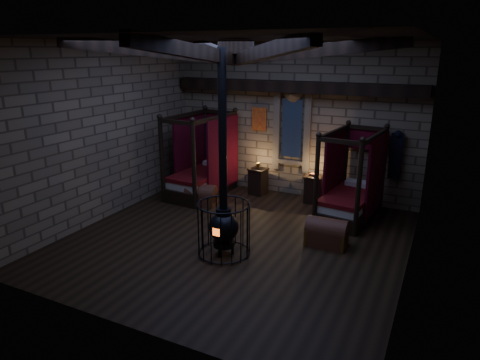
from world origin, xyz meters
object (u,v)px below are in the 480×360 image
at_px(stove, 224,225).
at_px(trunk_right, 327,233).
at_px(trunk_left, 201,196).
at_px(bed_right, 351,197).
at_px(bed_left, 203,175).

bearing_deg(stove, trunk_right, 38.82).
distance_m(trunk_right, stove, 2.23).
relative_size(trunk_left, trunk_right, 1.02).
bearing_deg(trunk_left, bed_right, 1.53).
relative_size(bed_right, trunk_left, 2.46).
bearing_deg(stove, bed_left, 129.16).
bearing_deg(stove, trunk_left, 132.24).
height_order(trunk_right, stove, stove).
bearing_deg(trunk_right, bed_left, 154.94).
height_order(bed_left, stove, stove).
relative_size(bed_left, stove, 0.57).
xyz_separation_m(bed_left, bed_right, (4.20, 0.04, -0.03)).
height_order(bed_left, bed_right, bed_left).
relative_size(bed_right, trunk_right, 2.52).
xyz_separation_m(bed_right, trunk_left, (-3.77, -0.89, -0.27)).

